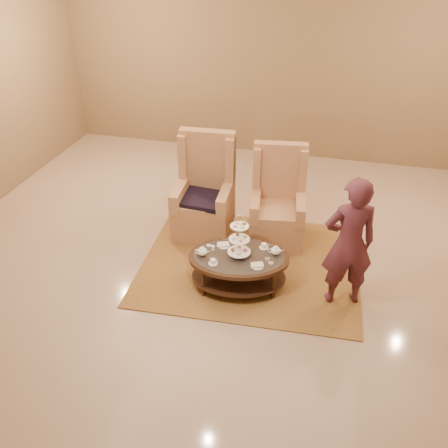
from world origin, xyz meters
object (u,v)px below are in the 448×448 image
(tea_table, at_px, (239,261))
(armchair_right, at_px, (277,209))
(person, at_px, (349,244))
(armchair_left, at_px, (205,200))

(tea_table, bearing_deg, armchair_right, 66.55)
(tea_table, xyz_separation_m, armchair_right, (0.26, 1.20, 0.08))
(tea_table, relative_size, person, 0.83)
(armchair_left, relative_size, armchair_right, 1.07)
(armchair_right, bearing_deg, armchair_left, 175.14)
(tea_table, relative_size, armchair_left, 0.94)
(armchair_right, bearing_deg, tea_table, -110.36)
(armchair_right, xyz_separation_m, person, (0.95, -1.17, 0.36))
(tea_table, height_order, armchair_left, armchair_left)
(armchair_right, bearing_deg, person, -58.65)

